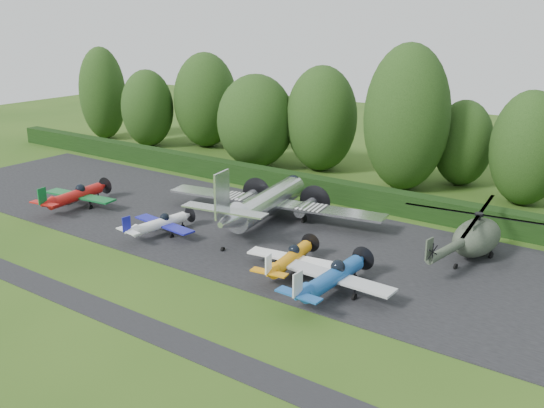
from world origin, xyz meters
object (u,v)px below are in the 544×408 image
Objects in this scene: transport_plane at (266,202)px; light_plane_orange at (291,258)px; light_plane_blue at (332,277)px; light_plane_red at (76,195)px; light_plane_white at (160,224)px; helicopter at (477,234)px.

light_plane_orange is at bearing -35.85° from transport_plane.
light_plane_blue is at bearing -28.43° from transport_plane.
light_plane_red is (-16.24, -6.75, -0.57)m from transport_plane.
transport_plane reaches higher than light_plane_blue.
transport_plane is 2.51× the size of light_plane_red.
light_plane_orange is at bearing 5.10° from light_plane_red.
light_plane_red is 11.25m from light_plane_white.
light_plane_white is at bearing -115.02° from transport_plane.
helicopter is (9.45, 9.74, 0.78)m from light_plane_orange.
light_plane_blue is (16.47, -1.40, 0.25)m from light_plane_white.
helicopter is at bearing 22.04° from light_plane_red.
helicopter is at bearing 16.79° from light_plane_white.
light_plane_blue is at bearing 2.45° from light_plane_red.
light_plane_blue is (27.70, -2.06, 0.05)m from light_plane_red.
light_plane_white is 0.53× the size of helicopter.
transport_plane reaches higher than light_plane_white.
transport_plane is at bearing 142.98° from light_plane_orange.
transport_plane is at bearing 48.67° from light_plane_white.
transport_plane reaches higher than helicopter.
transport_plane is 10.50m from light_plane_orange.
light_plane_white is at bearing -164.84° from helicopter.
helicopter is at bearing 53.81° from light_plane_orange.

